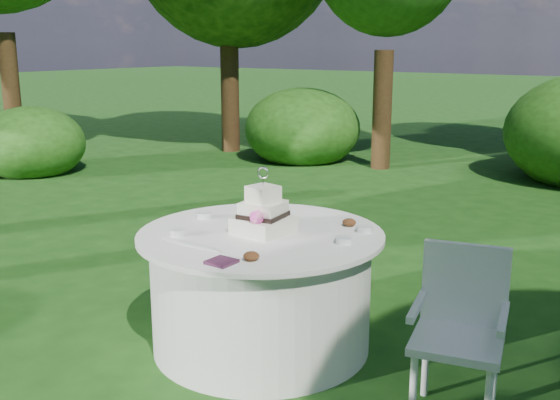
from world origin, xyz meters
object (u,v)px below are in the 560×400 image
at_px(napkins, 222,262).
at_px(cake, 263,215).
at_px(table, 261,289).
at_px(chair, 460,321).

distance_m(napkins, cake, 0.63).
relative_size(table, cake, 3.67).
relative_size(cake, chair, 0.47).
height_order(table, chair, chair).
xyz_separation_m(napkins, cake, (-0.17, 0.60, 0.10)).
bearing_deg(chair, cake, 179.00).
xyz_separation_m(cake, chair, (1.31, -0.02, -0.36)).
bearing_deg(napkins, table, 107.66).
bearing_deg(chair, napkins, -153.06).
bearing_deg(napkins, chair, 26.94).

